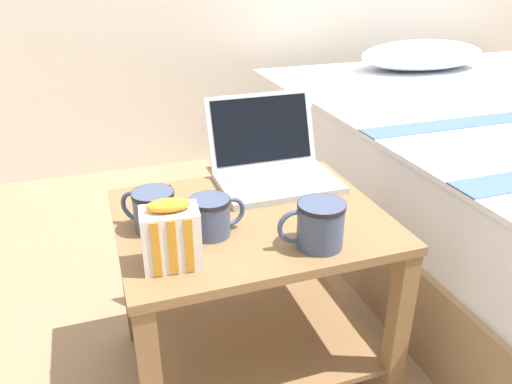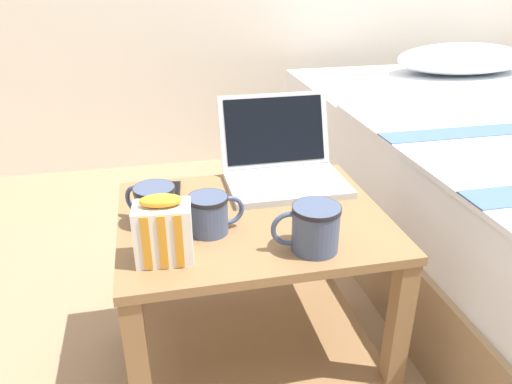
{
  "view_description": "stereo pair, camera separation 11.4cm",
  "coord_description": "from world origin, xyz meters",
  "px_view_note": "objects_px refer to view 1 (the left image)",
  "views": [
    {
      "loc": [
        -0.33,
        -1.01,
        1.05
      ],
      "look_at": [
        0.0,
        -0.04,
        0.57
      ],
      "focal_mm": 35.0,
      "sensor_mm": 36.0,
      "label": 1
    },
    {
      "loc": [
        -0.22,
        -1.04,
        1.05
      ],
      "look_at": [
        0.0,
        -0.04,
        0.57
      ],
      "focal_mm": 35.0,
      "sensor_mm": 36.0,
      "label": 2
    }
  ],
  "objects_px": {
    "laptop": "(273,165)",
    "cell_phone": "(158,199)",
    "mug_front_left": "(212,215)",
    "snack_bag": "(171,236)",
    "mug_mid_center": "(319,223)",
    "mug_front_right": "(153,208)"
  },
  "relations": [
    {
      "from": "cell_phone",
      "to": "mug_front_left",
      "type": "bearing_deg",
      "value": -66.99
    },
    {
      "from": "snack_bag",
      "to": "cell_phone",
      "type": "relative_size",
      "value": 0.95
    },
    {
      "from": "cell_phone",
      "to": "mug_mid_center",
      "type": "bearing_deg",
      "value": -48.51
    },
    {
      "from": "mug_mid_center",
      "to": "cell_phone",
      "type": "height_order",
      "value": "mug_mid_center"
    },
    {
      "from": "mug_front_left",
      "to": "snack_bag",
      "type": "xyz_separation_m",
      "value": [
        -0.11,
        -0.09,
        0.02
      ]
    },
    {
      "from": "cell_phone",
      "to": "mug_front_right",
      "type": "bearing_deg",
      "value": -102.12
    },
    {
      "from": "laptop",
      "to": "mug_mid_center",
      "type": "xyz_separation_m",
      "value": [
        -0.03,
        -0.36,
        0.01
      ]
    },
    {
      "from": "laptop",
      "to": "mug_mid_center",
      "type": "height_order",
      "value": "laptop"
    },
    {
      "from": "mug_front_left",
      "to": "snack_bag",
      "type": "distance_m",
      "value": 0.14
    },
    {
      "from": "mug_mid_center",
      "to": "snack_bag",
      "type": "height_order",
      "value": "snack_bag"
    },
    {
      "from": "mug_front_right",
      "to": "mug_mid_center",
      "type": "bearing_deg",
      "value": -30.31
    },
    {
      "from": "laptop",
      "to": "cell_phone",
      "type": "distance_m",
      "value": 0.33
    },
    {
      "from": "snack_bag",
      "to": "cell_phone",
      "type": "height_order",
      "value": "snack_bag"
    },
    {
      "from": "mug_front_right",
      "to": "snack_bag",
      "type": "xyz_separation_m",
      "value": [
        0.01,
        -0.16,
        0.02
      ]
    },
    {
      "from": "mug_mid_center",
      "to": "cell_phone",
      "type": "distance_m",
      "value": 0.45
    },
    {
      "from": "laptop",
      "to": "mug_front_right",
      "type": "xyz_separation_m",
      "value": [
        -0.35,
        -0.17,
        0.01
      ]
    },
    {
      "from": "snack_bag",
      "to": "cell_phone",
      "type": "xyz_separation_m",
      "value": [
        0.02,
        0.3,
        -0.06
      ]
    },
    {
      "from": "mug_front_left",
      "to": "mug_front_right",
      "type": "height_order",
      "value": "mug_front_right"
    },
    {
      "from": "mug_front_left",
      "to": "mug_front_right",
      "type": "relative_size",
      "value": 1.08
    },
    {
      "from": "laptop",
      "to": "mug_front_right",
      "type": "height_order",
      "value": "laptop"
    },
    {
      "from": "mug_front_right",
      "to": "snack_bag",
      "type": "relative_size",
      "value": 0.81
    },
    {
      "from": "laptop",
      "to": "cell_phone",
      "type": "bearing_deg",
      "value": -174.7
    }
  ]
}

